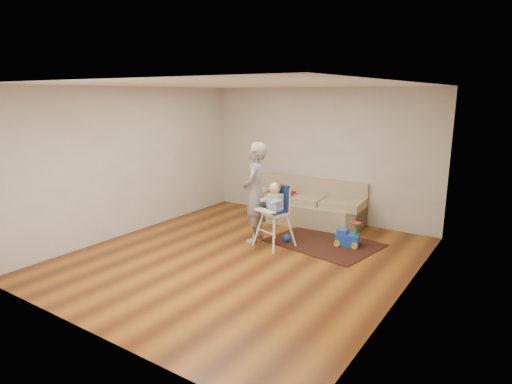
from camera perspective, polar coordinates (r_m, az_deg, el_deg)
The scene contains 9 objects.
ground at distance 6.98m, azimuth -1.85°, elevation -8.65°, with size 5.50×5.50×0.00m, color #4D250D.
room_envelope at distance 6.95m, azimuth 0.58°, elevation 7.24°, with size 5.04×5.52×2.72m.
sofa at distance 8.72m, azimuth 7.06°, elevation -1.35°, with size 2.28×1.09×0.86m.
side_table at distance 9.05m, azimuth 2.95°, elevation -1.78°, with size 0.54×0.54×0.54m, color black, non-canonical shape.
area_rug at distance 7.69m, azimuth 9.07°, elevation -6.68°, with size 1.78×1.34×0.01m, color black.
ride_on_toy at distance 7.54m, azimuth 12.13°, elevation -5.41°, with size 0.39×0.28×0.43m, color blue, non-canonical shape.
toy_ball at distance 7.62m, azimuth 4.12°, elevation -6.12°, with size 0.13×0.13×0.13m, color blue.
high_chair at distance 7.29m, azimuth 2.50°, elevation -3.18°, with size 0.65×0.65×1.13m.
adult at distance 7.48m, azimuth -0.14°, elevation -0.08°, with size 0.64×0.42×1.76m, color gray.
Camera 1 is at (3.79, -5.26, 2.57)m, focal length 30.00 mm.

